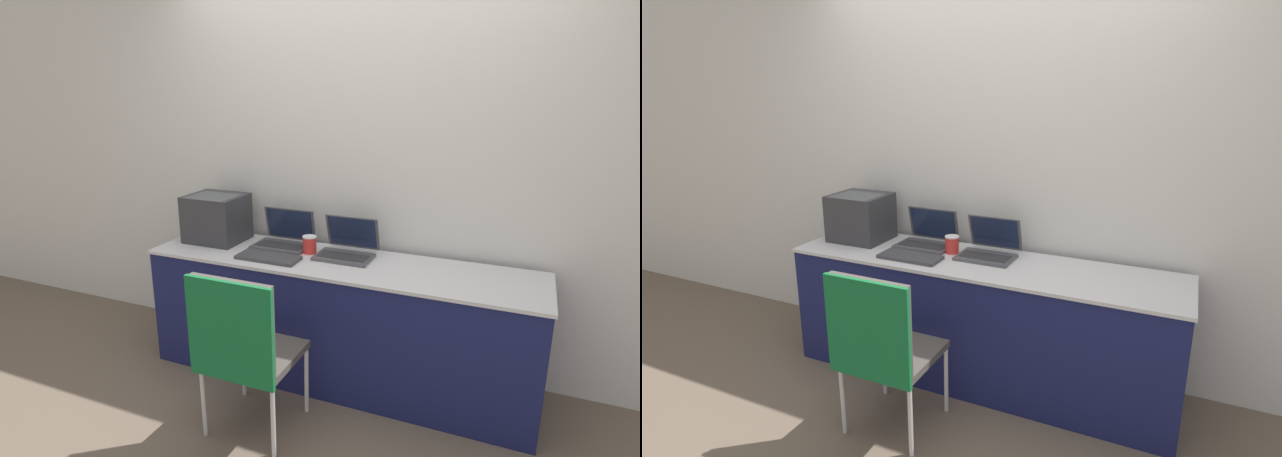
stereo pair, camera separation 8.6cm
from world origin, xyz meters
The scene contains 9 objects.
ground_plane centered at (0.00, 0.00, 0.00)m, with size 14.00×14.00×0.00m, color #6B5B4C.
wall_back centered at (0.00, 0.64, 1.30)m, with size 8.00×0.05×2.60m.
table centered at (0.00, 0.28, 0.39)m, with size 2.37×0.58×0.77m.
printer centered at (-0.90, 0.35, 0.94)m, with size 0.36×0.32×0.31m.
laptop_left centered at (-0.43, 0.43, 0.83)m, with size 0.35×0.27×0.23m.
laptop_right centered at (0.01, 0.39, 0.83)m, with size 0.34×0.31×0.23m.
external_keyboard centered at (-0.40, 0.15, 0.78)m, with size 0.38×0.16×0.02m.
coffee_cup centered at (-0.22, 0.35, 0.83)m, with size 0.09×0.09×0.11m.
chair centered at (-0.23, -0.44, 0.56)m, with size 0.47×0.45×0.91m.
Camera 1 is at (1.00, -2.33, 1.78)m, focal length 28.00 mm.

